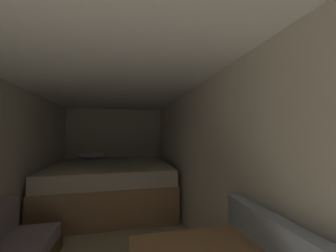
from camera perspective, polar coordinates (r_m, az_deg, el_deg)
wall_back at (r=5.03m, az=-15.46°, el=-6.79°), size 2.40×0.05×2.05m
wall_right at (r=2.64m, az=8.55°, el=-11.00°), size 0.05×5.11×2.05m
ceiling_slab at (r=2.52m, az=-17.95°, el=12.70°), size 2.40×5.11×0.05m
bed at (r=4.08m, az=-16.34°, el=-16.46°), size 2.18×1.98×1.02m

